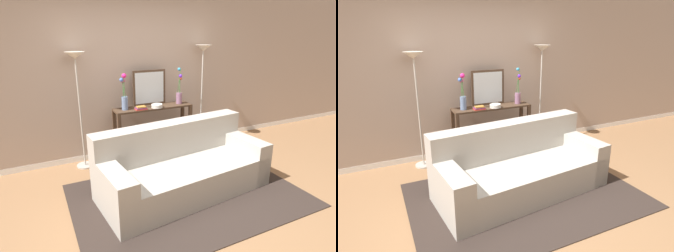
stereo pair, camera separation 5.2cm
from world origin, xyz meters
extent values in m
cube|color=#936B47|center=(0.00, 0.00, -0.01)|extent=(16.00, 16.00, 0.02)
cube|color=white|center=(0.00, 1.96, 0.04)|extent=(12.00, 0.15, 0.09)
cube|color=tan|center=(0.00, 1.96, 1.58)|extent=(12.00, 0.14, 2.98)
cube|color=#332823|center=(0.19, 0.21, 0.01)|extent=(2.86, 1.94, 0.01)
cube|color=#ADA89E|center=(0.19, 0.31, 0.21)|extent=(2.27, 1.13, 0.42)
cube|color=#ADA89E|center=(0.16, 0.64, 0.65)|extent=(2.21, 0.48, 0.46)
cube|color=#ADA89E|center=(-0.78, 0.22, 0.30)|extent=(0.33, 0.93, 0.60)
cube|color=#ADA89E|center=(1.16, 0.41, 0.30)|extent=(0.33, 0.93, 0.60)
cube|color=#473323|center=(0.31, 1.60, 0.84)|extent=(1.29, 0.33, 0.03)
cube|color=#473323|center=(0.31, 1.60, 0.15)|extent=(1.19, 0.28, 0.01)
cube|color=#473323|center=(-0.31, 1.46, 0.41)|extent=(0.05, 0.05, 0.83)
cube|color=#473323|center=(0.93, 1.46, 0.41)|extent=(0.05, 0.05, 0.83)
cube|color=#473323|center=(-0.31, 1.73, 0.41)|extent=(0.05, 0.05, 0.83)
cube|color=#473323|center=(0.93, 1.73, 0.41)|extent=(0.05, 0.05, 0.83)
cylinder|color=#B7B2A8|center=(-0.83, 1.68, 0.01)|extent=(0.26, 0.26, 0.02)
cylinder|color=#B7B2A8|center=(-0.83, 1.68, 0.84)|extent=(0.02, 0.02, 1.63)
cone|color=silver|center=(-0.83, 1.68, 1.70)|extent=(0.28, 0.28, 0.10)
cylinder|color=#B7B2A8|center=(1.29, 1.68, 0.01)|extent=(0.26, 0.26, 0.02)
cylinder|color=#B7B2A8|center=(1.29, 1.68, 0.86)|extent=(0.02, 0.02, 1.68)
cone|color=silver|center=(1.29, 1.68, 1.75)|extent=(0.28, 0.28, 0.10)
cube|color=#473323|center=(0.30, 1.73, 1.14)|extent=(0.56, 0.02, 0.57)
cube|color=silver|center=(0.30, 1.72, 1.14)|extent=(0.49, 0.01, 0.50)
cylinder|color=#6B84AD|center=(-0.17, 1.60, 0.96)|extent=(0.10, 0.10, 0.21)
cylinder|color=#3D7538|center=(-0.17, 1.59, 1.23)|extent=(0.03, 0.01, 0.32)
sphere|color=#DE217C|center=(-0.17, 1.57, 1.39)|extent=(0.07, 0.07, 0.07)
cylinder|color=#3D7538|center=(-0.18, 1.60, 1.19)|extent=(0.01, 0.04, 0.26)
sphere|color=#4F7AE6|center=(-0.20, 1.61, 1.32)|extent=(0.06, 0.06, 0.06)
cylinder|color=#3D7538|center=(-0.16, 1.62, 1.18)|extent=(0.03, 0.01, 0.24)
sphere|color=#C13C7C|center=(-0.16, 1.64, 1.30)|extent=(0.06, 0.06, 0.06)
cylinder|color=gray|center=(0.78, 1.59, 0.95)|extent=(0.10, 0.10, 0.18)
cylinder|color=#3D7538|center=(0.79, 1.61, 1.23)|extent=(0.06, 0.03, 0.39)
sphere|color=#3597C1|center=(0.80, 1.62, 1.43)|extent=(0.05, 0.05, 0.05)
cylinder|color=#3D7538|center=(0.80, 1.60, 1.16)|extent=(0.01, 0.02, 0.23)
sphere|color=red|center=(0.81, 1.61, 1.27)|extent=(0.05, 0.05, 0.05)
cylinder|color=#3D7538|center=(0.79, 1.58, 1.18)|extent=(0.02, 0.01, 0.29)
sphere|color=#5D27D0|center=(0.79, 1.56, 1.32)|extent=(0.06, 0.06, 0.06)
cylinder|color=silver|center=(0.34, 1.50, 0.88)|extent=(0.18, 0.18, 0.05)
torus|color=silver|center=(0.34, 1.50, 0.91)|extent=(0.18, 0.18, 0.01)
cube|color=#BC3328|center=(0.06, 1.50, 0.86)|extent=(0.18, 0.12, 0.01)
cube|color=#6B3360|center=(0.06, 1.50, 0.88)|extent=(0.17, 0.12, 0.02)
cube|color=#B77F33|center=(0.07, 1.50, 0.90)|extent=(0.14, 0.10, 0.02)
cube|color=tan|center=(-0.20, 1.60, 0.06)|extent=(0.05, 0.15, 0.12)
cube|color=navy|center=(-0.14, 1.60, 0.06)|extent=(0.05, 0.14, 0.13)
cube|color=#B77F33|center=(-0.11, 1.60, 0.06)|extent=(0.03, 0.14, 0.11)
cube|color=#6B3360|center=(-0.07, 1.60, 0.05)|extent=(0.05, 0.15, 0.10)
cube|color=slate|center=(-0.02, 1.60, 0.05)|extent=(0.06, 0.15, 0.11)
cube|color=gold|center=(0.04, 1.60, 0.05)|extent=(0.05, 0.14, 0.10)
camera|label=1|loc=(-1.46, -2.56, 2.01)|focal=30.53mm
camera|label=2|loc=(-1.41, -2.58, 2.01)|focal=30.53mm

